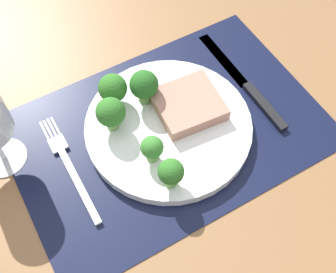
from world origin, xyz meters
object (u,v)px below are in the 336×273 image
Objects in this scene: plate at (168,127)px; fork at (70,167)px; knife at (248,87)px; steak at (188,104)px.

plate reaches higher than fork.
knife is at bearing -1.23° from fork.
plate is 1.09× the size of knife.
steak is 19.65cm from fork.
steak is at bearing 13.09° from plate.
steak is at bearing -179.12° from knife.
knife is (30.63, -0.89, 0.05)cm from fork.
knife is (11.14, -0.39, -2.35)cm from steak.
steak is 0.49× the size of fork.
fork is 0.83× the size of knife.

